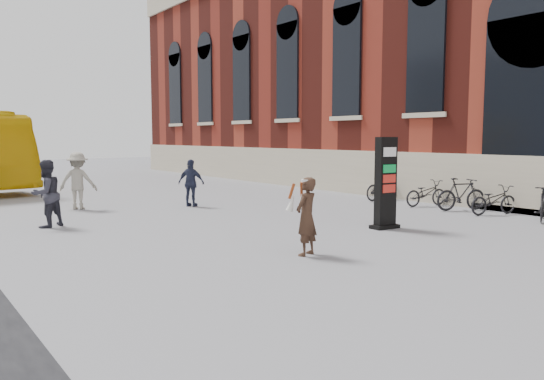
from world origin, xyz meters
TOP-DOWN VIEW (x-y plane):
  - ground at (0.00, 0.00)m, footprint 100.00×100.00m
  - station at (15.48, 6.00)m, footprint 12.15×44.50m
  - info_pylon at (4.07, 0.97)m, footprint 0.79×0.44m
  - woman at (0.39, -0.22)m, footprint 0.72×0.69m
  - pedestrian_a at (-2.96, 6.34)m, footprint 1.08×1.00m
  - pedestrian_b at (-1.25, 9.43)m, footprint 1.39×1.25m
  - pedestrian_c at (2.07, 7.85)m, footprint 0.88×0.99m
  - bike_3 at (8.60, -0.84)m, footprint 1.68×1.09m
  - bike_4 at (8.60, 0.66)m, footprint 1.81×1.02m
  - bike_5 at (8.60, 1.78)m, footprint 1.83×1.10m
  - bike_6 at (8.60, 3.16)m, footprint 1.78×0.89m
  - bike_7 at (8.60, 5.13)m, footprint 1.64×0.52m

SIDE VIEW (x-z plane):
  - ground at x=0.00m, z-range 0.00..0.00m
  - bike_6 at x=8.60m, z-range 0.00..0.89m
  - bike_4 at x=8.60m, z-range 0.00..0.90m
  - bike_7 at x=8.60m, z-range 0.00..0.97m
  - bike_3 at x=8.60m, z-range 0.00..0.98m
  - bike_5 at x=8.60m, z-range 0.00..1.06m
  - pedestrian_c at x=2.07m, z-range 0.00..1.61m
  - woman at x=0.39m, z-range 0.02..1.60m
  - pedestrian_a at x=-2.96m, z-range 0.00..1.78m
  - pedestrian_b at x=-1.25m, z-range 0.00..1.87m
  - info_pylon at x=4.07m, z-range 0.00..2.37m
  - station at x=15.48m, z-range -1.49..17.66m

